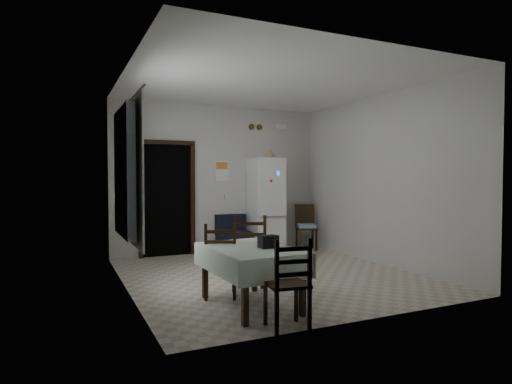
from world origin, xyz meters
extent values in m
plane|color=beige|center=(0.00, 0.00, 0.00)|extent=(4.50, 4.50, 0.00)
cube|color=black|center=(-1.05, 2.46, 1.05)|extent=(0.90, 0.45, 2.10)
cube|color=black|center=(-1.54, 2.22, 1.05)|extent=(0.08, 0.10, 2.18)
cube|color=black|center=(-0.56, 2.22, 1.05)|extent=(0.08, 0.10, 2.18)
cube|color=black|center=(-1.05, 2.22, 2.14)|extent=(1.06, 0.10, 0.08)
cube|color=silver|center=(-2.15, -0.20, 1.55)|extent=(0.10, 1.20, 1.60)
cube|color=silver|center=(-2.04, -0.20, 1.55)|extent=(0.02, 1.45, 1.85)
cylinder|color=black|center=(-2.03, -0.20, 2.50)|extent=(0.02, 1.60, 0.02)
cube|color=white|center=(0.05, 2.24, 1.62)|extent=(0.28, 0.02, 0.40)
cube|color=orange|center=(0.05, 2.23, 1.72)|extent=(0.24, 0.01, 0.14)
cube|color=beige|center=(0.15, 2.24, 1.10)|extent=(0.08, 0.02, 0.12)
cylinder|color=brown|center=(0.70, 2.23, 2.52)|extent=(0.12, 0.03, 0.12)
cylinder|color=brown|center=(0.88, 2.23, 2.52)|extent=(0.12, 0.03, 0.12)
cube|color=white|center=(1.35, 2.21, 2.55)|extent=(0.25, 0.07, 0.09)
cone|color=tan|center=(0.93, 1.86, 1.97)|extent=(0.25, 0.25, 0.19)
cube|color=black|center=(-0.73, -1.42, 0.76)|extent=(0.23, 0.15, 0.14)
camera|label=1|loc=(-2.89, -5.77, 1.49)|focal=30.00mm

